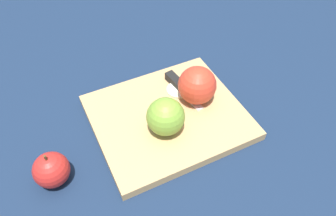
{
  "coord_description": "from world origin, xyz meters",
  "views": [
    {
      "loc": [
        -0.27,
        -0.43,
        0.59
      ],
      "look_at": [
        0.0,
        0.0,
        0.04
      ],
      "focal_mm": 35.0,
      "sensor_mm": 36.0,
      "label": 1
    }
  ],
  "objects_px": {
    "apple_half_left": "(166,117)",
    "apple_half_right": "(197,85)",
    "knife": "(177,83)",
    "apple_whole": "(51,170)"
  },
  "relations": [
    {
      "from": "apple_half_right",
      "to": "knife",
      "type": "relative_size",
      "value": 0.66
    },
    {
      "from": "apple_half_left",
      "to": "apple_half_right",
      "type": "xyz_separation_m",
      "value": [
        0.11,
        0.04,
        0.0
      ]
    },
    {
      "from": "apple_half_left",
      "to": "apple_whole",
      "type": "distance_m",
      "value": 0.25
    },
    {
      "from": "apple_half_left",
      "to": "knife",
      "type": "height_order",
      "value": "apple_half_left"
    },
    {
      "from": "apple_whole",
      "to": "apple_half_right",
      "type": "bearing_deg",
      "value": 3.25
    },
    {
      "from": "knife",
      "to": "apple_half_left",
      "type": "bearing_deg",
      "value": -45.35
    },
    {
      "from": "apple_half_right",
      "to": "apple_half_left",
      "type": "bearing_deg",
      "value": 113.44
    },
    {
      "from": "knife",
      "to": "apple_half_right",
      "type": "bearing_deg",
      "value": 11.45
    },
    {
      "from": "apple_half_left",
      "to": "apple_half_right",
      "type": "bearing_deg",
      "value": -42.73
    },
    {
      "from": "knife",
      "to": "apple_whole",
      "type": "relative_size",
      "value": 1.63
    }
  ]
}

